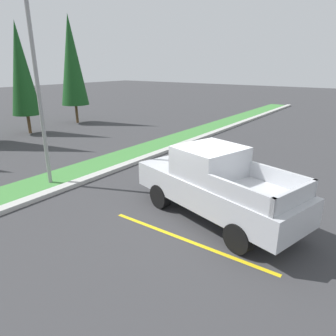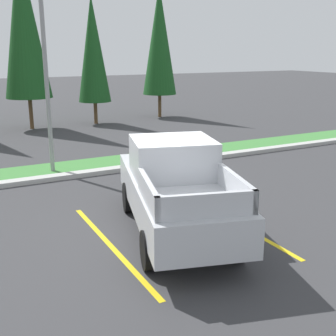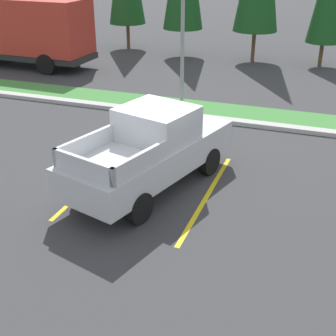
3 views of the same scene
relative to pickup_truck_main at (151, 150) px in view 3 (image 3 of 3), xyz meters
The scene contains 8 objects.
ground_plane 1.11m from the pickup_truck_main, 88.76° to the left, with size 120.00×120.00×0.00m, color #38383A.
parking_line_near 1.88m from the pickup_truck_main, behind, with size 0.12×4.80×0.01m, color yellow.
parking_line_far 1.85m from the pickup_truck_main, ahead, with size 0.12×4.80×0.01m, color yellow.
curb_strip 5.48m from the pickup_truck_main, 89.91° to the left, with size 56.00×0.40×0.15m, color #B2B2AD.
grass_median 6.57m from the pickup_truck_main, 89.93° to the left, with size 56.00×1.80×0.06m, color #42843D.
pickup_truck_main is the anchor object (origin of this frame).
cargo_truck_distant 14.83m from the pickup_truck_main, 136.47° to the left, with size 6.87×2.68×3.40m.
street_light 6.87m from the pickup_truck_main, 101.65° to the left, with size 0.24×1.49×6.64m.
Camera 3 is at (4.13, -10.56, 5.83)m, focal length 49.85 mm.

